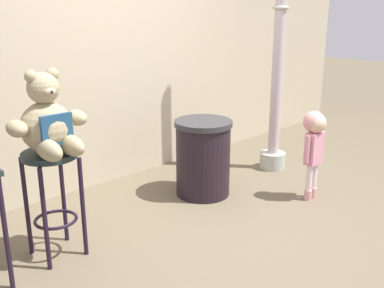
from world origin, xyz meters
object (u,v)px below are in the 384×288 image
(child_walking, at_px, (314,136))
(trash_bin, at_px, (203,158))
(teddy_bear, at_px, (48,124))
(lamppost, at_px, (278,60))
(bar_stool_with_teddy, at_px, (52,183))

(child_walking, distance_m, trash_bin, 1.05)
(child_walking, bearing_deg, teddy_bear, 142.25)
(teddy_bear, bearing_deg, lamppost, 1.50)
(teddy_bear, xyz_separation_m, trash_bin, (1.56, 0.09, -0.63))
(bar_stool_with_teddy, xyz_separation_m, teddy_bear, (0.00, -0.03, 0.44))
(trash_bin, bearing_deg, lamppost, -1.22)
(bar_stool_with_teddy, bearing_deg, teddy_bear, -90.00)
(teddy_bear, bearing_deg, child_walking, -17.25)
(teddy_bear, xyz_separation_m, child_walking, (2.21, -0.69, -0.38))
(child_walking, xyz_separation_m, trash_bin, (-0.65, 0.78, -0.25))
(teddy_bear, xyz_separation_m, lamppost, (2.63, 0.07, 0.20))
(teddy_bear, distance_m, lamppost, 2.64)
(trash_bin, relative_size, lamppost, 0.24)
(lamppost, bearing_deg, bar_stool_with_teddy, -179.13)
(bar_stool_with_teddy, relative_size, child_walking, 0.93)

